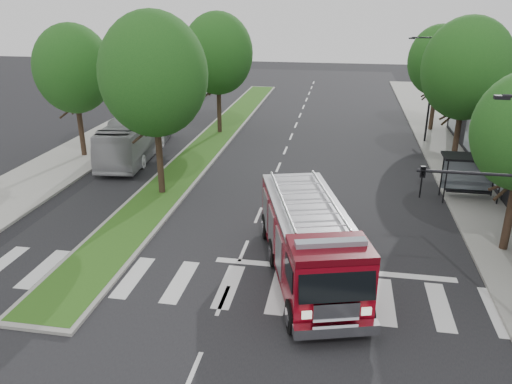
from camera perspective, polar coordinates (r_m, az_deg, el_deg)
ground at (r=22.62m, az=-1.43°, el=-6.74°), size 140.00×140.00×0.00m
sidewalk_right at (r=32.53m, az=24.47°, el=0.40°), size 5.00×80.00×0.15m
sidewalk_left at (r=36.43m, az=-21.15°, el=3.02°), size 5.00×80.00×0.15m
median at (r=40.27m, az=-4.84°, el=6.08°), size 3.00×50.00×0.15m
bus_shelter at (r=29.89m, az=23.43°, el=2.82°), size 3.20×1.60×2.61m
tree_right_mid at (r=34.63m, az=22.96°, el=12.84°), size 5.60×5.60×9.72m
tree_right_far at (r=44.46m, az=20.19°, el=13.91°), size 5.00×5.00×8.73m
tree_median_near at (r=27.70m, az=-11.63°, el=12.98°), size 5.80×5.80×10.16m
tree_median_far at (r=41.00m, az=-4.40°, el=15.49°), size 5.60×5.60×9.72m
tree_left_mid at (r=36.59m, az=-20.17°, el=13.07°), size 5.20×5.20×9.16m
streetlight_right_far at (r=40.53m, az=19.21°, el=11.46°), size 2.11×0.20×8.00m
fire_engine at (r=20.18m, az=6.06°, el=-5.58°), size 5.22×9.75×3.24m
city_bus at (r=36.68m, az=-13.44°, el=6.38°), size 3.60×11.13×3.05m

